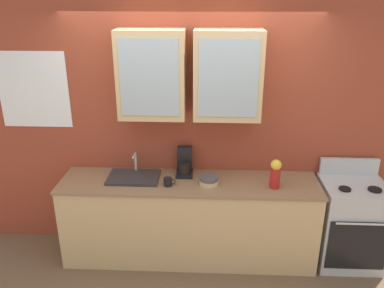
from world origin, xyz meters
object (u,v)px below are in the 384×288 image
Objects in this scene: sink_faucet at (134,177)px; coffee_maker at (185,164)px; cup_near_sink at (168,182)px; bowl_stack at (209,180)px; stove_range at (349,223)px; vase at (275,173)px.

coffee_maker is at bearing 14.73° from sink_faucet.
bowl_stack is at bearing 8.23° from cup_near_sink.
stove_range is 1.80m from coffee_maker.
sink_faucet reaches higher than bowl_stack.
cup_near_sink is at bearing -179.59° from vase.
sink_faucet is 0.54m from coffee_maker.
cup_near_sink is at bearing -117.98° from coffee_maker.
stove_range is 2.27m from sink_faucet.
stove_range is 2.09× the size of sink_faucet.
coffee_maker reaches higher than cup_near_sink.
bowl_stack is 0.66× the size of coffee_maker.
bowl_stack is 1.59× the size of cup_near_sink.
coffee_maker is (0.14, 0.27, 0.07)m from cup_near_sink.
sink_faucet is at bearing 174.16° from bowl_stack.
coffee_maker reaches higher than stove_range.
stove_range is 8.94× the size of cup_near_sink.
sink_faucet is 2.70× the size of bowl_stack.
vase is (0.64, -0.05, 0.12)m from bowl_stack.
coffee_maker is (0.51, 0.13, 0.09)m from sink_faucet.
stove_range reaches higher than bowl_stack.
coffee_maker is (-1.71, 0.18, 0.55)m from stove_range.
vase is (-0.81, -0.09, 0.59)m from stove_range.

